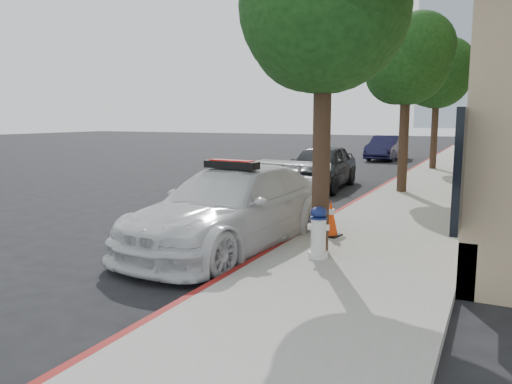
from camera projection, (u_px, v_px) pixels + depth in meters
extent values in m
plane|color=black|center=(230.00, 223.00, 11.77)|extent=(120.00, 120.00, 0.00)
cube|color=gray|center=(439.00, 181.00, 19.08)|extent=(3.20, 50.00, 0.15)
cube|color=maroon|center=(398.00, 178.00, 19.75)|extent=(0.12, 50.00, 0.15)
cylinder|color=black|center=(321.00, 157.00, 8.46)|extent=(0.30, 0.30, 3.30)
sphere|color=black|center=(324.00, 7.00, 8.10)|extent=(2.80, 2.80, 2.80)
sphere|color=black|center=(310.00, 30.00, 8.56)|extent=(2.10, 2.10, 2.10)
cylinder|color=black|center=(403.00, 141.00, 15.58)|extent=(0.30, 0.30, 3.19)
sphere|color=black|center=(407.00, 62.00, 15.23)|extent=(2.60, 2.60, 2.60)
sphere|color=black|center=(420.00, 47.00, 14.73)|extent=(2.08, 2.08, 2.08)
sphere|color=black|center=(397.00, 73.00, 15.69)|extent=(1.95, 1.95, 1.95)
cylinder|color=black|center=(434.00, 131.00, 22.68)|extent=(0.30, 0.30, 3.41)
sphere|color=black|center=(437.00, 75.00, 22.30)|extent=(3.00, 3.00, 3.00)
sphere|color=black|center=(447.00, 65.00, 21.80)|extent=(2.40, 2.40, 2.40)
sphere|color=black|center=(430.00, 82.00, 22.77)|extent=(2.25, 2.25, 2.25)
imported|color=silver|center=(232.00, 208.00, 9.49)|extent=(2.65, 5.46, 1.53)
cube|color=black|center=(231.00, 165.00, 9.37)|extent=(1.12, 0.39, 0.14)
cube|color=#A50A07|center=(231.00, 162.00, 9.36)|extent=(0.92, 0.31, 0.06)
imported|color=black|center=(321.00, 166.00, 17.51)|extent=(2.10, 4.67, 1.56)
imported|color=#141432|center=(386.00, 148.00, 29.13)|extent=(1.65, 4.37, 1.42)
cylinder|color=silver|center=(318.00, 255.00, 8.32)|extent=(0.33, 0.33, 0.10)
cylinder|color=silver|center=(318.00, 235.00, 8.27)|extent=(0.25, 0.25, 0.57)
ellipsoid|color=navy|center=(319.00, 212.00, 8.22)|extent=(0.27, 0.27, 0.19)
cylinder|color=silver|center=(318.00, 227.00, 8.25)|extent=(0.37, 0.20, 0.10)
cylinder|color=silver|center=(318.00, 227.00, 8.25)|extent=(0.15, 0.21, 0.10)
cube|color=black|center=(330.00, 235.00, 9.88)|extent=(0.43, 0.43, 0.03)
cone|color=#FF430D|center=(331.00, 217.00, 9.82)|extent=(0.29, 0.29, 0.69)
cylinder|color=white|center=(331.00, 211.00, 9.81)|extent=(0.16, 0.16, 0.10)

